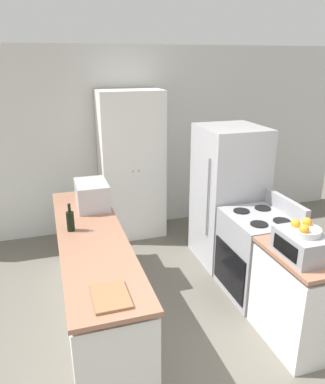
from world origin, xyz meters
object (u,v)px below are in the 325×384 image
Objects in this scene: toaster_oven at (302,245)px; refrigerator at (228,196)px; pantry_cabinet at (132,166)px; wine_bottle at (70,221)px; fruit_bowl at (304,229)px; microwave at (92,195)px; stove at (257,254)px.

refrigerator is at bearing 84.18° from toaster_oven.
pantry_cabinet is 1.86m from wine_bottle.
toaster_oven is 0.14m from fruit_bowl.
microwave is at bearing -179.77° from refrigerator.
toaster_oven is at bearing -95.82° from refrigerator.
wine_bottle is at bearing 148.57° from fruit_bowl.
toaster_oven is at bearing -99.16° from stove.
fruit_bowl reaches higher than stove.
fruit_bowl reaches higher than wine_bottle.
stove is (0.93, -1.84, -0.56)m from pantry_cabinet.
refrigerator is (0.03, 0.79, 0.39)m from stove.
pantry_cabinet is 2.78m from toaster_oven.
microwave is (-1.64, -0.01, 0.19)m from refrigerator.
pantry_cabinet is 8.16× the size of fruit_bowl.
pantry_cabinet is 2.14m from stove.
refrigerator is (0.96, -1.06, -0.18)m from pantry_cabinet.
pantry_cabinet is at bearing 106.46° from fruit_bowl.
microwave reaches higher than toaster_oven.
refrigerator reaches higher than fruit_bowl.
pantry_cabinet is 1.21× the size of refrigerator.
toaster_oven is 1.73× the size of fruit_bowl.
fruit_bowl is at bearing -96.02° from refrigerator.
stove is 1.88m from microwave.
toaster_oven is at bearing -73.41° from pantry_cabinet.
pantry_cabinet is at bearing 59.15° from wine_bottle.
fruit_bowl is (1.47, -1.60, 0.11)m from microwave.
microwave reaches higher than stove.
stove is at bearing 80.84° from toaster_oven.
wine_bottle is at bearing -164.13° from refrigerator.
fruit_bowl is (-0.14, -0.82, 0.69)m from stove.
refrigerator is at bearing 0.23° from microwave.
wine_bottle is at bearing -117.06° from microwave.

